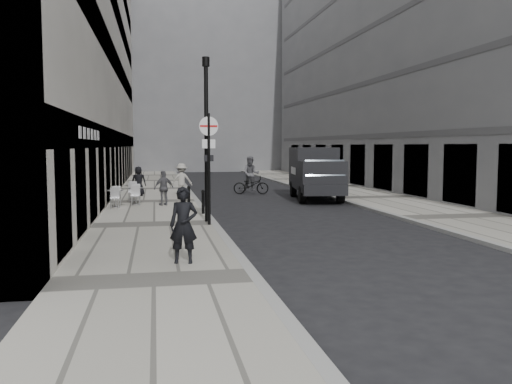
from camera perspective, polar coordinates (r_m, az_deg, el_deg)
ground at (r=8.58m, az=3.16°, el=-13.64°), size 120.00×120.00×0.00m
sidewalk at (r=26.04m, az=-10.65°, el=-1.06°), size 4.00×60.00×0.12m
far_sidewalk at (r=28.24m, az=12.27°, el=-0.62°), size 4.00×60.00×0.12m
building_left at (r=33.25m, az=-18.08°, el=15.55°), size 4.00×45.00×18.00m
building_right at (r=36.83m, az=15.94°, el=16.11°), size 6.00×45.00×20.00m
building_far at (r=64.52m, az=-7.61°, el=12.23°), size 24.00×16.00×22.00m
walking_man at (r=12.12m, az=-7.63°, el=-3.47°), size 0.68×0.51×1.70m
sign_post at (r=17.84m, az=-4.99°, el=4.04°), size 0.63×0.12×3.66m
lamppost at (r=18.64m, az=-5.25°, el=6.42°), size 0.25×0.25×5.59m
bollard_near at (r=20.85m, az=-5.59°, el=-1.11°), size 0.11×0.11×0.86m
bollard_far at (r=22.30m, az=-7.08°, el=-0.68°), size 0.12×0.12×0.91m
panel_van at (r=27.56m, az=6.23°, el=2.29°), size 2.79×5.81×2.64m
cyclist at (r=30.39m, az=-0.53°, el=1.33°), size 2.07×1.08×2.13m
pedestrian_a at (r=23.97m, az=-9.67°, el=0.43°), size 0.97×0.70×1.53m
pedestrian_b at (r=28.19m, az=-7.83°, el=1.28°), size 1.15×0.74×1.69m
pedestrian_c at (r=28.77m, az=-12.25°, el=1.13°), size 0.76×0.50×1.54m
cafe_table_near at (r=23.63m, az=-14.56°, el=-0.51°), size 0.68×1.52×0.87m
cafe_table_mid at (r=24.55m, az=-12.54°, el=-0.26°), size 0.68×1.55×0.88m
cafe_table_far at (r=26.27m, az=-12.84°, el=0.07°), size 0.69×1.55×0.88m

